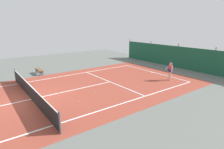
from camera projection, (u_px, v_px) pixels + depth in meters
ground_plane at (31, 99)px, 12.28m from camera, size 36.00×36.00×0.00m
court_surface at (31, 99)px, 12.28m from camera, size 11.02×26.60×0.01m
tennis_net at (31, 92)px, 12.15m from camera, size 10.12×0.10×1.10m
back_fence at (179, 61)px, 21.52m from camera, size 16.30×0.98×2.70m
tennis_player at (170, 70)px, 16.23m from camera, size 0.85×0.64×1.64m
tennis_ball_near_player at (95, 93)px, 13.34m from camera, size 0.07×0.07×0.07m
tennis_ball_midcourt at (139, 68)px, 21.07m from camera, size 0.07×0.07×0.07m
tennis_ball_by_sideline at (79, 102)px, 11.78m from camera, size 0.07×0.07×0.07m
courtside_bench at (39, 70)px, 18.42m from camera, size 1.60×0.40×0.49m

